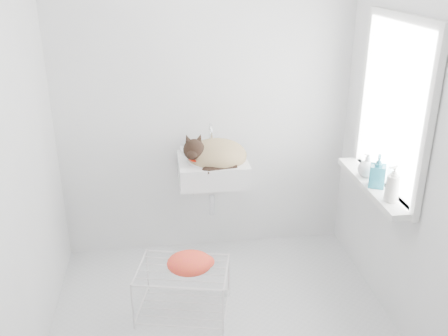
{
  "coord_description": "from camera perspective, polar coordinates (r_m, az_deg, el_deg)",
  "views": [
    {
      "loc": [
        -0.34,
        -2.57,
        2.19
      ],
      "look_at": [
        0.08,
        0.5,
        0.88
      ],
      "focal_mm": 40.03,
      "sensor_mm": 36.0,
      "label": 1
    }
  ],
  "objects": [
    {
      "name": "floor",
      "position": [
        3.39,
        -0.15,
        -17.29
      ],
      "size": [
        2.2,
        2.0,
        0.02
      ],
      "primitive_type": "cube",
      "color": "silver",
      "rests_on": "ground"
    },
    {
      "name": "window_frame",
      "position": [
        3.22,
        18.72,
        6.59
      ],
      "size": [
        0.04,
        0.9,
        1.1
      ],
      "primitive_type": "cube",
      "color": "white",
      "rests_on": "right_wall"
    },
    {
      "name": "cat",
      "position": [
        3.56,
        -1.08,
        1.5
      ],
      "size": [
        0.47,
        0.39,
        0.28
      ],
      "rotation": [
        0.0,
        0.0,
        -0.1
      ],
      "color": "#9F7F59",
      "rests_on": "sink"
    },
    {
      "name": "bottle_c",
      "position": [
        3.44,
        15.89,
        -0.9
      ],
      "size": [
        0.17,
        0.17,
        0.15
      ],
      "primitive_type": "imported",
      "rotation": [
        0.0,
        0.0,
        3.88
      ],
      "color": "silver",
      "rests_on": "windowsill"
    },
    {
      "name": "windowsill",
      "position": [
        3.36,
        16.7,
        -1.93
      ],
      "size": [
        0.16,
        0.88,
        0.04
      ],
      "primitive_type": "cube",
      "color": "white",
      "rests_on": "right_wall"
    },
    {
      "name": "wire_rack",
      "position": [
        3.4,
        -4.69,
        -14.01
      ],
      "size": [
        0.65,
        0.52,
        0.34
      ],
      "primitive_type": "cube",
      "rotation": [
        0.0,
        0.0,
        -0.23
      ],
      "color": "silver",
      "rests_on": "floor"
    },
    {
      "name": "back_wall",
      "position": [
        3.7,
        -2.22,
        8.22
      ],
      "size": [
        2.2,
        0.02,
        2.5
      ],
      "primitive_type": "cube",
      "color": "white",
      "rests_on": "ground"
    },
    {
      "name": "bottle_b",
      "position": [
        3.31,
        16.95,
        -2.02
      ],
      "size": [
        0.13,
        0.13,
        0.21
      ],
      "primitive_type": "imported",
      "rotation": [
        0.0,
        0.0,
        5.83
      ],
      "color": "#1B5F70",
      "rests_on": "windowsill"
    },
    {
      "name": "window_glass",
      "position": [
        3.22,
        18.97,
        6.59
      ],
      "size": [
        0.01,
        0.8,
        1.0
      ],
      "primitive_type": "cube",
      "color": "white",
      "rests_on": "right_wall"
    },
    {
      "name": "sink",
      "position": [
        3.59,
        -1.31,
        1.0
      ],
      "size": [
        0.49,
        0.43,
        0.2
      ],
      "primitive_type": "cube",
      "color": "white",
      "rests_on": "back_wall"
    },
    {
      "name": "bottle_a",
      "position": [
        3.14,
        18.46,
        -3.6
      ],
      "size": [
        0.09,
        0.09,
        0.19
      ],
      "primitive_type": "imported",
      "rotation": [
        0.0,
        0.0,
        5.02
      ],
      "color": "white",
      "rests_on": "windowsill"
    },
    {
      "name": "faucet",
      "position": [
        3.7,
        -1.64,
        4.04
      ],
      "size": [
        0.18,
        0.12,
        0.18
      ],
      "primitive_type": null,
      "color": "silver",
      "rests_on": "sink"
    },
    {
      "name": "right_wall",
      "position": [
        3.09,
        20.55,
        3.74
      ],
      "size": [
        0.02,
        2.0,
        2.5
      ],
      "primitive_type": "cube",
      "color": "white",
      "rests_on": "ground"
    },
    {
      "name": "towel",
      "position": [
        3.24,
        -3.93,
        -11.23
      ],
      "size": [
        0.3,
        0.22,
        0.12
      ],
      "primitive_type": "ellipsoid",
      "rotation": [
        0.0,
        0.0,
        -0.04
      ],
      "color": "orange",
      "rests_on": "wire_rack"
    },
    {
      "name": "left_wall",
      "position": [
        2.84,
        -22.79,
        1.75
      ],
      "size": [
        0.02,
        2.0,
        2.5
      ],
      "primitive_type": "cube",
      "color": "white",
      "rests_on": "ground"
    }
  ]
}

